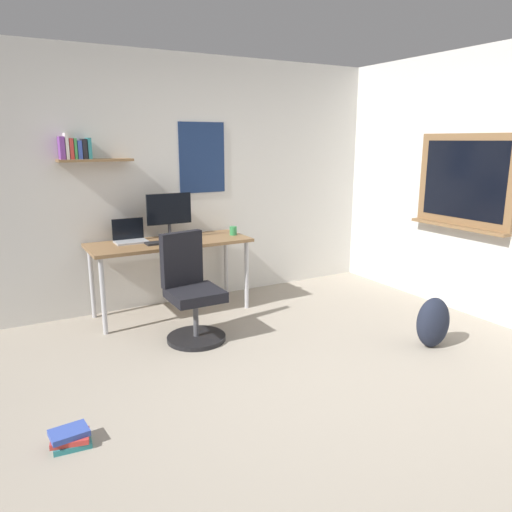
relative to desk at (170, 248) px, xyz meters
name	(u,v)px	position (x,y,z in m)	size (l,w,h in m)	color
ground_plane	(305,395)	(0.23, -2.06, -0.68)	(5.20, 5.20, 0.00)	#9E9384
wall_back	(175,182)	(0.22, 0.39, 0.62)	(5.00, 0.30, 2.60)	silver
desk	(170,248)	(0.00, 0.00, 0.00)	(1.59, 0.62, 0.75)	olive
office_chair	(191,295)	(-0.08, -0.73, -0.27)	(0.52, 0.53, 0.95)	black
laptop	(130,237)	(-0.36, 0.15, 0.13)	(0.31, 0.21, 0.23)	#ADAFB5
monitor_primary	(169,213)	(0.04, 0.10, 0.34)	(0.46, 0.17, 0.46)	#38383D
keyboard	(165,242)	(-0.08, -0.08, 0.08)	(0.37, 0.13, 0.02)	black
computer_mouse	(191,239)	(0.20, -0.08, 0.09)	(0.10, 0.06, 0.03)	#262628
coffee_mug	(233,231)	(0.70, -0.03, 0.12)	(0.08, 0.08, 0.09)	#338C4C
backpack	(433,322)	(1.65, -1.91, -0.46)	(0.32, 0.22, 0.44)	#1E2333
book_stack_on_floor	(71,438)	(-1.30, -1.87, -0.63)	(0.24, 0.19, 0.10)	teal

